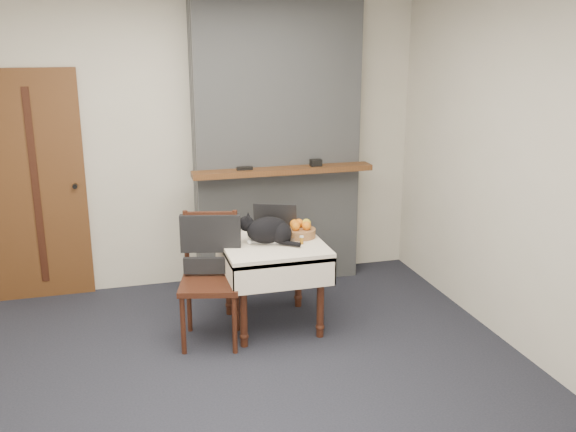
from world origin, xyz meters
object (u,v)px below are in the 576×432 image
object	(u,v)px
door	(36,187)
cream_jar	(230,241)
side_table	(273,256)
chair	(210,259)
pill_bottle	(302,240)
laptop	(274,230)
fruit_basket	(300,230)
cat	(269,230)

from	to	relation	value
door	cream_jar	size ratio (longest dim) A/B	26.64
side_table	chair	bearing A→B (deg)	-173.01
cream_jar	pill_bottle	size ratio (longest dim) A/B	1.14
laptop	chair	xyz separation A→B (m)	(-0.54, -0.18, -0.13)
door	fruit_basket	world-z (taller)	door
laptop	chair	world-z (taller)	chair
side_table	cream_jar	distance (m)	0.36
door	pill_bottle	world-z (taller)	door
door	pill_bottle	size ratio (longest dim) A/B	30.43
side_table	laptop	distance (m)	0.22
cream_jar	side_table	bearing A→B (deg)	-3.99
side_table	laptop	world-z (taller)	laptop
cat	chair	bearing A→B (deg)	-155.11
side_table	cat	xyz separation A→B (m)	(-0.03, -0.01, 0.22)
laptop	cat	distance (m)	0.16
door	laptop	world-z (taller)	door
pill_bottle	laptop	bearing A→B (deg)	126.86
pill_bottle	fruit_basket	world-z (taller)	fruit_basket
cream_jar	laptop	bearing A→B (deg)	15.08
pill_bottle	chair	xyz separation A→B (m)	(-0.71, 0.04, -0.10)
cat	fruit_basket	size ratio (longest dim) A/B	1.88
cat	pill_bottle	size ratio (longest dim) A/B	6.90
pill_bottle	cream_jar	bearing A→B (deg)	167.42
cat	chair	size ratio (longest dim) A/B	0.46
laptop	cream_jar	size ratio (longest dim) A/B	5.76
laptop	cat	size ratio (longest dim) A/B	0.95
side_table	cat	world-z (taller)	cat
cat	cream_jar	bearing A→B (deg)	-167.61
pill_bottle	side_table	bearing A→B (deg)	155.05
chair	laptop	bearing A→B (deg)	32.64
door	cat	distance (m)	2.11
cream_jar	fruit_basket	bearing A→B (deg)	5.54
cat	chair	xyz separation A→B (m)	(-0.47, -0.05, -0.17)
cat	laptop	bearing A→B (deg)	79.87
side_table	fruit_basket	world-z (taller)	fruit_basket
side_table	fruit_basket	bearing A→B (deg)	17.52
fruit_basket	chair	size ratio (longest dim) A/B	0.24
door	fruit_basket	bearing A→B (deg)	-26.97
laptop	cream_jar	world-z (taller)	laptop
fruit_basket	side_table	bearing A→B (deg)	-162.48
laptop	cat	world-z (taller)	laptop
cat	pill_bottle	world-z (taller)	cat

